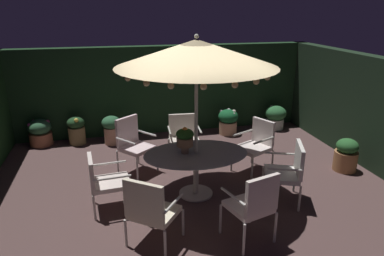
{
  "coord_description": "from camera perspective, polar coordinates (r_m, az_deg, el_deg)",
  "views": [
    {
      "loc": [
        -1.28,
        -5.21,
        3.05
      ],
      "look_at": [
        0.02,
        0.29,
        1.09
      ],
      "focal_mm": 33.23,
      "sensor_mm": 36.0,
      "label": 1
    }
  ],
  "objects": [
    {
      "name": "patio_umbrella",
      "position": [
        5.41,
        0.71,
        11.88
      ],
      "size": [
        2.48,
        2.48,
        2.65
      ],
      "color": "beige",
      "rests_on": "ground_plane"
    },
    {
      "name": "ground_plane",
      "position": [
        6.17,
        0.41,
        -10.61
      ],
      "size": [
        7.63,
        7.05,
        0.02
      ],
      "primitive_type": "cube",
      "color": "brown"
    },
    {
      "name": "potted_plant_left_far",
      "position": [
        8.37,
        -12.78,
        -0.09
      ],
      "size": [
        0.43,
        0.43,
        0.66
      ],
      "color": "tan",
      "rests_on": "ground_plane"
    },
    {
      "name": "patio_chair_east",
      "position": [
        5.93,
        15.23,
        -6.34
      ],
      "size": [
        0.76,
        0.81,
        0.99
      ],
      "color": "beige",
      "rests_on": "ground_plane"
    },
    {
      "name": "hedge_backdrop_rear",
      "position": [
        8.9,
        -4.75,
        6.18
      ],
      "size": [
        7.63,
        0.3,
        2.14
      ],
      "primitive_type": "cube",
      "color": "#1A371D",
      "rests_on": "ground_plane"
    },
    {
      "name": "patio_chair_south",
      "position": [
        7.29,
        -1.31,
        -1.07
      ],
      "size": [
        0.68,
        0.61,
        0.93
      ],
      "color": "beige",
      "rests_on": "ground_plane"
    },
    {
      "name": "centerpiece_planter",
      "position": [
        5.73,
        -1.15,
        -1.59
      ],
      "size": [
        0.29,
        0.29,
        0.45
      ],
      "color": "#836654",
      "rests_on": "patio_dining_table"
    },
    {
      "name": "patio_chair_southeast",
      "position": [
        6.88,
        10.33,
        -2.26
      ],
      "size": [
        0.78,
        0.76,
        1.0
      ],
      "color": "beige",
      "rests_on": "ground_plane"
    },
    {
      "name": "potted_plant_right_near",
      "position": [
        7.49,
        23.49,
        -3.97
      ],
      "size": [
        0.44,
        0.44,
        0.64
      ],
      "color": "#A56F44",
      "rests_on": "ground_plane"
    },
    {
      "name": "potted_plant_front_corner",
      "position": [
        9.44,
        13.24,
        1.83
      ],
      "size": [
        0.54,
        0.55,
        0.61
      ],
      "color": "silver",
      "rests_on": "ground_plane"
    },
    {
      "name": "patio_chair_northeast",
      "position": [
        4.81,
        9.88,
        -11.74
      ],
      "size": [
        0.69,
        0.7,
        1.04
      ],
      "color": "beige",
      "rests_on": "ground_plane"
    },
    {
      "name": "potted_plant_back_right",
      "position": [
        8.82,
        -23.19,
        -0.6
      ],
      "size": [
        0.51,
        0.51,
        0.61
      ],
      "color": "#A86344",
      "rests_on": "ground_plane"
    },
    {
      "name": "patio_chair_north",
      "position": [
        4.74,
        -6.74,
        -12.7
      ],
      "size": [
        0.82,
        0.81,
        1.0
      ],
      "color": "beige",
      "rests_on": "ground_plane"
    },
    {
      "name": "potted_plant_right_far",
      "position": [
        8.85,
        5.82,
        1.13
      ],
      "size": [
        0.49,
        0.49,
        0.63
      ],
      "color": "tan",
      "rests_on": "ground_plane"
    },
    {
      "name": "patio_dining_table",
      "position": [
        5.89,
        0.64,
        -5.2
      ],
      "size": [
        1.73,
        1.24,
        0.76
      ],
      "color": "beige",
      "rests_on": "ground_plane"
    },
    {
      "name": "potted_plant_left_near",
      "position": [
        8.59,
        -18.05,
        -0.22
      ],
      "size": [
        0.4,
        0.4,
        0.66
      ],
      "color": "olive",
      "rests_on": "ground_plane"
    },
    {
      "name": "patio_chair_west",
      "position": [
        5.67,
        -13.89,
        -7.95
      ],
      "size": [
        0.66,
        0.62,
        0.9
      ],
      "color": "beige",
      "rests_on": "ground_plane"
    },
    {
      "name": "patio_chair_southwest",
      "position": [
        6.83,
        -9.47,
        -2.09
      ],
      "size": [
        0.79,
        0.78,
        1.06
      ],
      "color": "silver",
      "rests_on": "ground_plane"
    }
  ]
}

